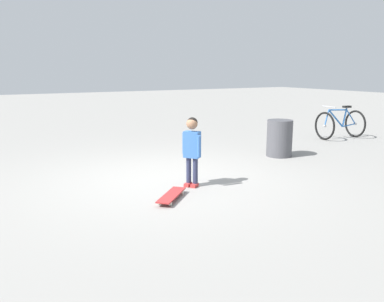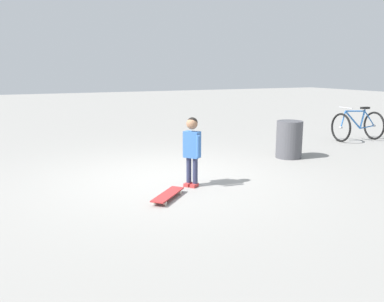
{
  "view_description": "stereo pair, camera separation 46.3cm",
  "coord_description": "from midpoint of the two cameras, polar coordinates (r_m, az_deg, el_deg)",
  "views": [
    {
      "loc": [
        -2.69,
        -5.73,
        1.77
      ],
      "look_at": [
        0.23,
        -0.58,
        0.55
      ],
      "focal_mm": 37.46,
      "sensor_mm": 36.0,
      "label": 1
    },
    {
      "loc": [
        -2.27,
        -5.94,
        1.77
      ],
      "look_at": [
        0.23,
        -0.58,
        0.55
      ],
      "focal_mm": 37.46,
      "sensor_mm": 36.0,
      "label": 2
    }
  ],
  "objects": [
    {
      "name": "ground_plane",
      "position": [
        6.58,
        -6.26,
        -4.02
      ],
      "size": [
        50.0,
        50.0,
        0.0
      ],
      "primitive_type": "plane",
      "color": "gray"
    },
    {
      "name": "bicycle_near",
      "position": [
        10.91,
        19.23,
        3.66
      ],
      "size": [
        1.14,
        0.82,
        0.85
      ],
      "color": "black",
      "rests_on": "ground"
    },
    {
      "name": "trash_bin",
      "position": [
        8.34,
        10.81,
        1.8
      ],
      "size": [
        0.52,
        0.52,
        0.75
      ],
      "primitive_type": "cylinder",
      "color": "#4C4C51",
      "rests_on": "ground"
    },
    {
      "name": "skateboard",
      "position": [
        5.56,
        -5.35,
        -6.32
      ],
      "size": [
        0.66,
        0.65,
        0.07
      ],
      "color": "#B22D2D",
      "rests_on": "ground"
    },
    {
      "name": "child_person",
      "position": [
        6.02,
        -2.21,
        0.97
      ],
      "size": [
        0.27,
        0.4,
        1.06
      ],
      "color": "#2D3351",
      "rests_on": "ground"
    }
  ]
}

